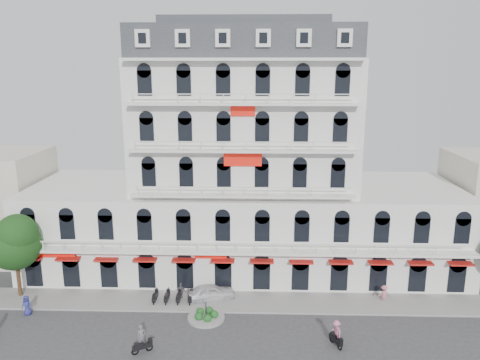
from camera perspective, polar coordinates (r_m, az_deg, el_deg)
name	(u,v)px	position (r m, az deg, el deg)	size (l,w,h in m)	color
sidewalk	(242,302)	(44.61, 0.22, -14.63)	(53.00, 4.00, 0.16)	gray
main_building	(244,176)	(49.62, 0.52, 0.49)	(45.00, 15.00, 25.80)	silver
traffic_island	(206,316)	(42.08, -4.15, -16.24)	(3.20, 3.20, 1.60)	gray
parked_scooter_row	(173,303)	(45.07, -8.15, -14.58)	(4.40, 1.80, 1.10)	black
tree_west_inner	(15,240)	(48.04, -25.78, -6.64)	(4.76, 4.76, 8.25)	#382314
parked_car	(211,292)	(44.90, -3.55, -13.49)	(1.78, 4.42, 1.51)	silver
rider_west	(142,340)	(38.06, -11.88, -18.54)	(1.53, 1.05, 2.34)	black
rider_center	(336,333)	(38.78, 11.64, -17.77)	(1.02, 1.61, 2.18)	black
pedestrian_left	(27,305)	(46.22, -24.55, -13.74)	(0.88, 0.57, 1.80)	navy
pedestrian_mid	(181,291)	(45.21, -7.20, -13.30)	(0.95, 0.40, 1.62)	#525158
pedestrian_right	(384,294)	(46.28, 17.14, -13.13)	(1.08, 0.62, 1.67)	#C96A79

